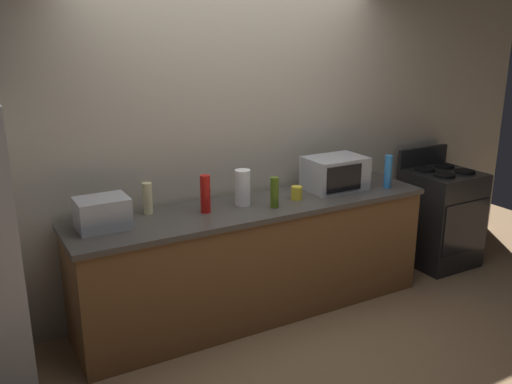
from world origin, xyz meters
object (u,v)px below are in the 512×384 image
at_px(toaster_oven, 102,213).
at_px(bottle_hot_sauce, 205,194).
at_px(paper_towel_roll, 243,187).
at_px(bottle_olive_oil, 274,192).
at_px(mug_yellow, 297,193).
at_px(stove_range, 440,217).
at_px(microwave, 335,173).
at_px(bottle_hand_soap, 148,198).
at_px(bottle_spray_cleaner, 388,172).

height_order(toaster_oven, bottle_hot_sauce, bottle_hot_sauce).
xyz_separation_m(paper_towel_roll, bottle_hot_sauce, (-0.32, -0.02, 0.00)).
relative_size(bottle_olive_oil, mug_yellow, 2.21).
distance_m(stove_range, microwave, 1.36).
relative_size(toaster_oven, bottle_hand_soap, 1.49).
height_order(microwave, toaster_oven, microwave).
xyz_separation_m(stove_range, microwave, (-1.23, 0.05, 0.57)).
xyz_separation_m(microwave, mug_yellow, (-0.43, -0.08, -0.08)).
distance_m(microwave, bottle_hand_soap, 1.55).
bearing_deg(toaster_oven, bottle_olive_oil, -8.34).
xyz_separation_m(bottle_hot_sauce, mug_yellow, (0.74, -0.06, -0.09)).
distance_m(paper_towel_roll, bottle_olive_oil, 0.25).
distance_m(stove_range, paper_towel_roll, 2.16).
xyz_separation_m(paper_towel_roll, bottle_olive_oil, (0.18, -0.17, -0.02)).
relative_size(paper_towel_roll, bottle_olive_oil, 1.17).
height_order(toaster_oven, mug_yellow, toaster_oven).
bearing_deg(bottle_hot_sauce, mug_yellow, -4.80).
height_order(toaster_oven, bottle_hand_soap, bottle_hand_soap).
distance_m(stove_range, mug_yellow, 1.73).
distance_m(stove_range, toaster_oven, 3.18).
relative_size(stove_range, toaster_oven, 3.18).
distance_m(microwave, bottle_spray_cleaner, 0.45).
xyz_separation_m(bottle_spray_cleaner, bottle_hand_soap, (-1.95, 0.34, -0.02)).
height_order(stove_range, mug_yellow, stove_range).
relative_size(microwave, bottle_spray_cleaner, 1.74).
distance_m(microwave, paper_towel_roll, 0.86).
bearing_deg(bottle_spray_cleaner, paper_towel_roll, 171.77).
bearing_deg(paper_towel_roll, mug_yellow, -11.52).
relative_size(paper_towel_roll, mug_yellow, 2.58).
distance_m(toaster_oven, bottle_hot_sauce, 0.73).
xyz_separation_m(bottle_hand_soap, bottle_olive_oil, (0.86, -0.32, 0.00)).
height_order(stove_range, microwave, microwave).
bearing_deg(bottle_spray_cleaner, mug_yellow, 173.47).
relative_size(paper_towel_roll, bottle_hot_sauce, 0.98).
bearing_deg(stove_range, bottle_olive_oil, -176.43).
bearing_deg(stove_range, bottle_hot_sauce, 179.39).
bearing_deg(microwave, bottle_olive_oil, -166.22).
bearing_deg(microwave, mug_yellow, -168.85).
height_order(stove_range, bottle_hot_sauce, bottle_hot_sauce).
bearing_deg(mug_yellow, toaster_oven, 176.23).
xyz_separation_m(bottle_olive_oil, mug_yellow, (0.25, 0.08, -0.06)).
relative_size(bottle_hand_soap, mug_yellow, 2.18).
bearing_deg(microwave, toaster_oven, 179.63).
bearing_deg(bottle_spray_cleaner, bottle_hand_soap, 170.21).
relative_size(toaster_oven, mug_yellow, 3.25).
distance_m(bottle_hand_soap, bottle_hot_sauce, 0.41).
xyz_separation_m(stove_range, paper_towel_roll, (-2.09, 0.05, 0.57)).
relative_size(stove_range, mug_yellow, 10.34).
bearing_deg(mug_yellow, bottle_spray_cleaner, -6.53).
distance_m(stove_range, bottle_hot_sauce, 2.47).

